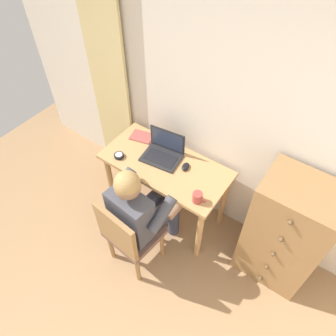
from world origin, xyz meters
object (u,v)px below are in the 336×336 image
Objects in this scene: desk at (165,173)px; coffee_mug at (198,197)px; laptop at (163,152)px; chair at (128,234)px; dresser at (285,233)px; desk_clock at (119,156)px; person_seated at (142,208)px; computer_mouse at (186,167)px; notebook_pad at (142,137)px.

coffee_mug is (0.45, -0.18, 0.17)m from desk.
desk is at bearing -44.56° from laptop.
chair is 0.79m from laptop.
dresser is 0.76m from coffee_mug.
desk_clock is at bearing -142.57° from laptop.
person_seated reaches higher than desk.
coffee_mug is at bearing -54.61° from computer_mouse.
dresser is 1.56m from desk_clock.
person_seated reaches higher than computer_mouse.
laptop is (-0.14, 0.71, 0.31)m from chair.
dresser is 12.63× the size of desk_clock.
desk is 0.65m from chair.
desk_clock is (-0.57, -0.23, -0.00)m from computer_mouse.
desk_clock is (-1.53, -0.24, 0.19)m from dresser.
computer_mouse is at bearing -2.37° from laptop.
chair reaches higher than desk.
coffee_mug is at bearing -26.04° from laptop.
person_seated is at bearing 85.11° from chair.
desk is 3.14× the size of laptop.
desk_clock is at bearing -105.06° from notebook_pad.
desk_clock is 0.75× the size of coffee_mug.
desk is 0.46m from person_seated.
person_seated reaches higher than chair.
desk_clock is (-0.48, 0.28, 0.09)m from person_seated.
notebook_pad is (-0.47, 0.61, 0.09)m from person_seated.
laptop is (-0.16, 0.53, 0.13)m from person_seated.
chair is 4.11× the size of notebook_pad.
person_seated is (-1.05, -0.52, 0.09)m from dresser.
laptop reaches higher than notebook_pad.
computer_mouse is 0.83× the size of coffee_mug.
person_seated is 5.63× the size of notebook_pad.
coffee_mug is (-0.69, -0.25, 0.22)m from dresser.
laptop is at bearing 135.44° from desk.
dresser is at bearing -12.18° from computer_mouse.
desk is 0.51m from coffee_mug.
laptop is at bearing 153.96° from coffee_mug.
notebook_pad is at bearing 89.16° from desk_clock.
dresser reaches higher than notebook_pad.
chair is at bearing -74.07° from notebook_pad.
laptop is at bearing 37.43° from desk_clock.
desk_clock is at bearing -170.92° from dresser.
notebook_pad reaches higher than desk.
coffee_mug is (0.36, 0.27, 0.13)m from person_seated.
computer_mouse is at bearing 80.20° from person_seated.
coffee_mug is at bearing 36.93° from person_seated.
person_seated is at bearing -66.26° from notebook_pad.
dresser reaches higher than laptop.
dresser is 1.28m from chair.
computer_mouse reaches higher than desk_clock.
desk is 11.63× the size of computer_mouse.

